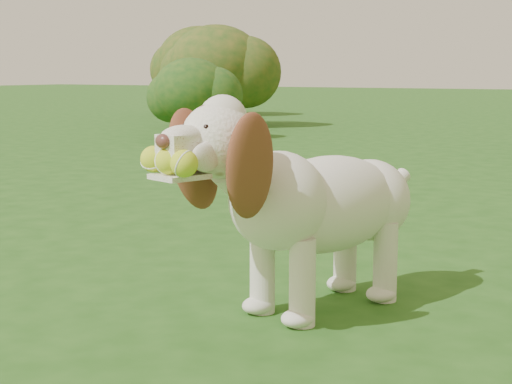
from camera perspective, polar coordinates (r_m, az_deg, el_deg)
The scene contains 5 objects.
ground at distance 3.63m, azimuth -2.02°, elevation -6.56°, with size 80.00×80.00×0.00m, color #204E16.
dog at distance 3.09m, azimuth 3.76°, elevation -0.37°, with size 0.73×1.33×0.88m.
shrub_a at distance 11.31m, azimuth -4.72°, elevation 7.32°, with size 1.11×1.11×1.15m.
shrub_e at distance 13.76m, azimuth -2.90°, elevation 9.08°, with size 1.70×1.70×1.76m.
shrub_g at distance 17.23m, azimuth -4.11°, elevation 9.34°, with size 1.86×1.86×1.93m.
Camera 1 is at (1.88, -2.95, 0.96)m, focal length 55.00 mm.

